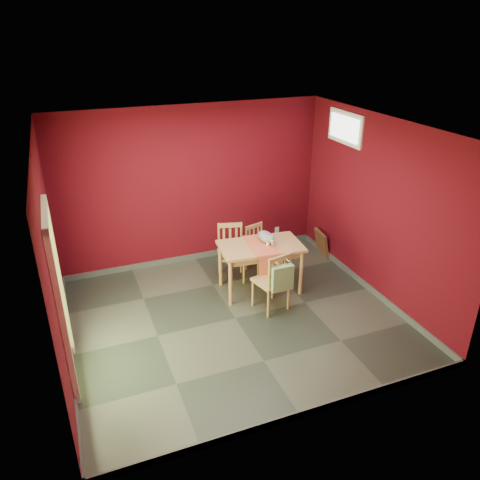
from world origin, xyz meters
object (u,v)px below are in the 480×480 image
object	(u,v)px
chair_near	(273,280)
tote_bag	(282,278)
chair_far_left	(231,252)
picture_frame	(321,243)
dining_table	(261,251)
cat	(266,235)
chair_far_right	(258,248)

from	to	relation	value
chair_near	tote_bag	distance (m)	0.27
chair_far_left	picture_frame	distance (m)	1.85
dining_table	tote_bag	distance (m)	0.79
dining_table	cat	distance (m)	0.26
chair_far_right	tote_bag	distance (m)	1.42
chair_far_right	cat	size ratio (longest dim) A/B	1.91
cat	tote_bag	bearing A→B (deg)	-104.35
dining_table	chair_near	bearing A→B (deg)	-95.14
tote_bag	cat	bearing A→B (deg)	80.59
chair_near	tote_bag	xyz separation A→B (m)	(0.03, -0.22, 0.15)
cat	picture_frame	xyz separation A→B (m)	(1.41, 0.64, -0.66)
chair_far_right	chair_near	xyz separation A→B (m)	(-0.28, -1.17, 0.06)
chair_far_left	picture_frame	size ratio (longest dim) A/B	2.01
tote_bag	cat	distance (m)	0.93
cat	picture_frame	bearing A→B (deg)	19.43
chair_far_left	tote_bag	size ratio (longest dim) A/B	2.07
chair_far_left	cat	xyz separation A→B (m)	(0.41, -0.44, 0.42)
chair_near	tote_bag	world-z (taller)	chair_near
chair_far_right	chair_near	bearing A→B (deg)	-103.41
tote_bag	picture_frame	distance (m)	2.22
chair_far_right	cat	distance (m)	0.70
chair_far_right	tote_bag	bearing A→B (deg)	-100.05
dining_table	picture_frame	bearing A→B (deg)	25.55
dining_table	chair_near	size ratio (longest dim) A/B	1.40
chair_far_right	chair_near	distance (m)	1.20
chair_far_right	chair_far_left	bearing A→B (deg)	-172.84
picture_frame	chair_far_right	bearing A→B (deg)	-174.00
chair_near	cat	world-z (taller)	cat
chair_far_left	cat	distance (m)	0.73
dining_table	cat	world-z (taller)	cat
tote_bag	picture_frame	bearing A→B (deg)	44.36
dining_table	tote_bag	world-z (taller)	tote_bag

